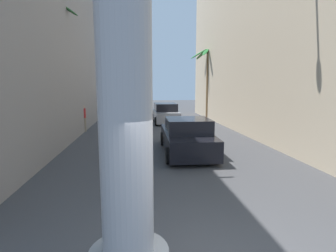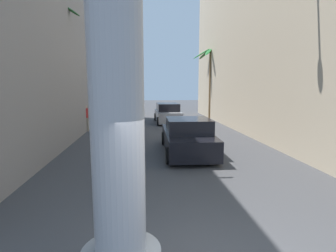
# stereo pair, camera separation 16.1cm
# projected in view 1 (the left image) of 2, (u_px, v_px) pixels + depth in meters

# --- Properties ---
(ground_plane) EXTENTS (83.08, 83.08, 0.00)m
(ground_plane) POSITION_uv_depth(u_px,v_px,m) (160.00, 142.00, 13.73)
(ground_plane) COLOR #424244
(building_right) EXTENTS (7.30, 26.43, 14.01)m
(building_right) POSITION_uv_depth(u_px,v_px,m) (302.00, 17.00, 15.72)
(building_right) COLOR #C6B293
(building_right) RESTS_ON ground
(street_lamp) EXTENTS (2.42, 0.28, 7.55)m
(street_lamp) POSITION_uv_depth(u_px,v_px,m) (305.00, 42.00, 9.63)
(street_lamp) COLOR #59595E
(street_lamp) RESTS_ON ground
(traffic_light_mast) EXTENTS (4.61, 0.32, 6.18)m
(traffic_light_mast) POSITION_uv_depth(u_px,v_px,m) (42.00, 42.00, 8.22)
(traffic_light_mast) COLOR #333333
(traffic_light_mast) RESTS_ON ground
(car_lead) EXTENTS (2.17, 4.76, 1.56)m
(car_lead) POSITION_uv_depth(u_px,v_px,m) (187.00, 137.00, 11.41)
(car_lead) COLOR black
(car_lead) RESTS_ON ground
(car_far) EXTENTS (2.01, 4.24, 1.56)m
(car_far) POSITION_uv_depth(u_px,v_px,m) (165.00, 114.00, 20.98)
(car_far) COLOR black
(car_far) RESTS_ON ground
(palm_tree_far_right) EXTENTS (3.20, 2.99, 6.23)m
(palm_tree_far_right) POSITION_uv_depth(u_px,v_px,m) (208.00, 70.00, 23.44)
(palm_tree_far_right) COLOR brown
(palm_tree_far_right) RESTS_ON ground
(palm_tree_mid_left) EXTENTS (2.38, 2.43, 7.14)m
(palm_tree_mid_left) POSITION_uv_depth(u_px,v_px,m) (53.00, 59.00, 13.11)
(palm_tree_mid_left) COLOR brown
(palm_tree_mid_left) RESTS_ON ground
(pedestrian_far_left) EXTENTS (0.37, 0.37, 1.72)m
(pedestrian_far_left) POSITION_uv_depth(u_px,v_px,m) (83.00, 116.00, 16.81)
(pedestrian_far_left) COLOR gray
(pedestrian_far_left) RESTS_ON ground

